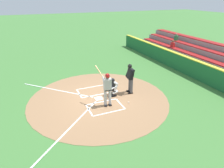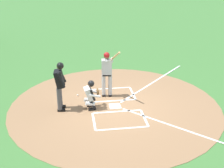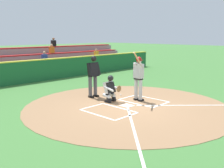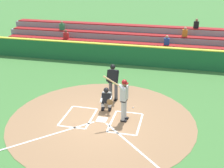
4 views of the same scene
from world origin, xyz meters
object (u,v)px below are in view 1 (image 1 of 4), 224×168
Objects in this scene: batter at (107,87)px; plate_umpire at (130,77)px; catcher at (113,87)px; baseball at (129,102)px.

batter is 2.04m from plate_umpire.
plate_umpire is at bearing -64.27° from batter.
catcher is 0.61× the size of plate_umpire.
plate_umpire reaches higher than catcher.
baseball is (-0.22, -1.19, -1.06)m from batter.
catcher is 1.21m from plate_umpire.
baseball is (-1.11, 0.64, -1.04)m from plate_umpire.
catcher is at bearing 87.91° from plate_umpire.
plate_umpire is (-0.04, -1.11, 0.49)m from catcher.
batter reaches higher than plate_umpire.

